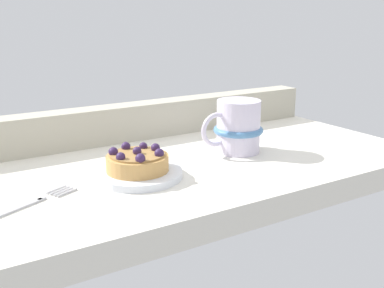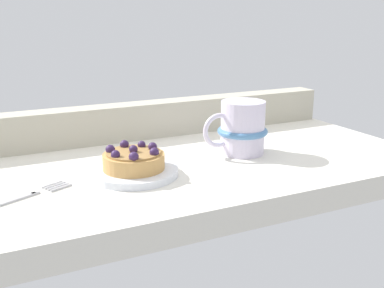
% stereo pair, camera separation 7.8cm
% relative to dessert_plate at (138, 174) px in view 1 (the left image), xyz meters
% --- Properties ---
extents(ground_plane, '(0.88, 0.41, 0.04)m').
position_rel_dessert_plate_xyz_m(ground_plane, '(0.07, 0.03, -0.03)').
color(ground_plane, silver).
extents(window_rail_back, '(0.86, 0.05, 0.07)m').
position_rel_dessert_plate_xyz_m(window_rail_back, '(0.07, 0.21, 0.03)').
color(window_rail_back, '#B2AD99').
rests_on(window_rail_back, ground_plane).
extents(dessert_plate, '(0.14, 0.14, 0.01)m').
position_rel_dessert_plate_xyz_m(dessert_plate, '(0.00, 0.00, 0.00)').
color(dessert_plate, silver).
rests_on(dessert_plate, ground_plane).
extents(raspberry_tart, '(0.09, 0.09, 0.04)m').
position_rel_dessert_plate_xyz_m(raspberry_tart, '(-0.00, -0.00, 0.02)').
color(raspberry_tart, tan).
rests_on(raspberry_tart, dessert_plate).
extents(coffee_mug, '(0.12, 0.09, 0.09)m').
position_rel_dessert_plate_xyz_m(coffee_mug, '(0.21, 0.03, 0.04)').
color(coffee_mug, silver).
rests_on(coffee_mug, ground_plane).
extents(dessert_fork, '(0.16, 0.08, 0.01)m').
position_rel_dessert_plate_xyz_m(dessert_fork, '(-0.18, -0.02, -0.00)').
color(dessert_fork, '#B7B7BC').
rests_on(dessert_fork, ground_plane).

